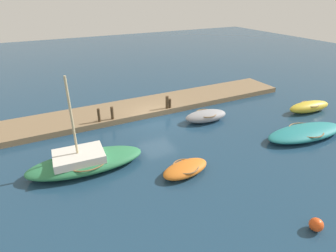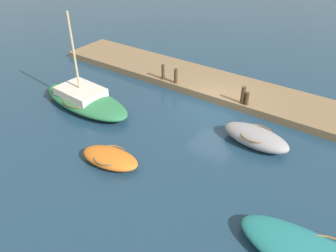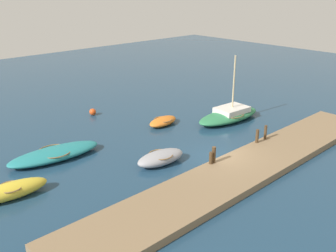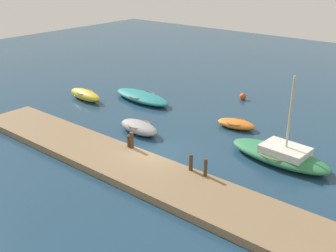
{
  "view_description": "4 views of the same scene",
  "coord_description": "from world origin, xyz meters",
  "px_view_note": "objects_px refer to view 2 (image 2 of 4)",
  "views": [
    {
      "loc": [
        7.77,
        16.98,
        8.67
      ],
      "look_at": [
        0.46,
        2.74,
        0.74
      ],
      "focal_mm": 29.67,
      "sensor_mm": 36.0,
      "label": 1
    },
    {
      "loc": [
        -6.8,
        14.38,
        9.22
      ],
      "look_at": [
        0.53,
        3.89,
        0.73
      ],
      "focal_mm": 35.17,
      "sensor_mm": 36.0,
      "label": 2
    },
    {
      "loc": [
        -16.78,
        -13.6,
        10.33
      ],
      "look_at": [
        -0.72,
        3.79,
        1.33
      ],
      "focal_mm": 40.73,
      "sensor_mm": 36.0,
      "label": 3
    },
    {
      "loc": [
        14.25,
        -16.1,
        10.81
      ],
      "look_at": [
        -0.85,
        2.3,
        0.96
      ],
      "focal_mm": 43.39,
      "sensor_mm": 36.0,
      "label": 4
    }
  ],
  "objects_px": {
    "rowboat_grey": "(256,137)",
    "mooring_post_mid_west": "(243,95)",
    "dinghy_orange": "(110,158)",
    "sailboat_green": "(85,99)",
    "mooring_post_mid_east": "(176,76)",
    "mooring_post_west": "(247,98)",
    "mooring_post_east": "(163,72)"
  },
  "relations": [
    {
      "from": "rowboat_grey",
      "to": "sailboat_green",
      "type": "distance_m",
      "value": 9.32
    },
    {
      "from": "rowboat_grey",
      "to": "sailboat_green",
      "type": "bearing_deg",
      "value": 17.95
    },
    {
      "from": "sailboat_green",
      "to": "mooring_post_mid_east",
      "type": "xyz_separation_m",
      "value": [
        -2.91,
        -4.63,
        0.39
      ]
    },
    {
      "from": "mooring_post_east",
      "to": "mooring_post_mid_east",
      "type": "bearing_deg",
      "value": 180.0
    },
    {
      "from": "sailboat_green",
      "to": "rowboat_grey",
      "type": "bearing_deg",
      "value": -163.45
    },
    {
      "from": "mooring_post_mid_west",
      "to": "mooring_post_east",
      "type": "relative_size",
      "value": 1.02
    },
    {
      "from": "dinghy_orange",
      "to": "mooring_post_west",
      "type": "height_order",
      "value": "mooring_post_west"
    },
    {
      "from": "dinghy_orange",
      "to": "mooring_post_mid_east",
      "type": "xyz_separation_m",
      "value": [
        1.6,
        -7.45,
        0.57
      ]
    },
    {
      "from": "sailboat_green",
      "to": "mooring_post_mid_west",
      "type": "bearing_deg",
      "value": -143.6
    },
    {
      "from": "rowboat_grey",
      "to": "mooring_post_mid_west",
      "type": "relative_size",
      "value": 3.38
    },
    {
      "from": "mooring_post_west",
      "to": "sailboat_green",
      "type": "bearing_deg",
      "value": 31.79
    },
    {
      "from": "mooring_post_mid_west",
      "to": "mooring_post_mid_east",
      "type": "distance_m",
      "value": 4.33
    },
    {
      "from": "sailboat_green",
      "to": "mooring_post_west",
      "type": "distance_m",
      "value": 8.79
    },
    {
      "from": "mooring_post_mid_east",
      "to": "mooring_post_east",
      "type": "relative_size",
      "value": 0.95
    },
    {
      "from": "mooring_post_west",
      "to": "mooring_post_east",
      "type": "xyz_separation_m",
      "value": [
        5.49,
        0.0,
        0.12
      ]
    },
    {
      "from": "rowboat_grey",
      "to": "mooring_post_east",
      "type": "distance_m",
      "value": 7.57
    },
    {
      "from": "mooring_post_west",
      "to": "mooring_post_east",
      "type": "height_order",
      "value": "mooring_post_east"
    },
    {
      "from": "sailboat_green",
      "to": "mooring_post_mid_west",
      "type": "distance_m",
      "value": 8.6
    },
    {
      "from": "mooring_post_mid_east",
      "to": "rowboat_grey",
      "type": "bearing_deg",
      "value": 157.37
    },
    {
      "from": "rowboat_grey",
      "to": "mooring_post_west",
      "type": "height_order",
      "value": "mooring_post_west"
    },
    {
      "from": "sailboat_green",
      "to": "dinghy_orange",
      "type": "xyz_separation_m",
      "value": [
        -4.51,
        2.82,
        -0.17
      ]
    },
    {
      "from": "mooring_post_mid_east",
      "to": "mooring_post_mid_west",
      "type": "bearing_deg",
      "value": 180.0
    },
    {
      "from": "rowboat_grey",
      "to": "mooring_post_west",
      "type": "xyz_separation_m",
      "value": [
        1.61,
        -2.57,
        0.36
      ]
    },
    {
      "from": "rowboat_grey",
      "to": "mooring_post_mid_west",
      "type": "height_order",
      "value": "mooring_post_mid_west"
    },
    {
      "from": "mooring_post_mid_west",
      "to": "mooring_post_east",
      "type": "distance_m",
      "value": 5.26
    },
    {
      "from": "mooring_post_mid_east",
      "to": "sailboat_green",
      "type": "bearing_deg",
      "value": 57.83
    },
    {
      "from": "mooring_post_west",
      "to": "dinghy_orange",
      "type": "bearing_deg",
      "value": 68.33
    },
    {
      "from": "sailboat_green",
      "to": "mooring_post_mid_east",
      "type": "height_order",
      "value": "sailboat_green"
    },
    {
      "from": "dinghy_orange",
      "to": "mooring_post_mid_east",
      "type": "bearing_deg",
      "value": -85.92
    },
    {
      "from": "sailboat_green",
      "to": "dinghy_orange",
      "type": "height_order",
      "value": "sailboat_green"
    },
    {
      "from": "sailboat_green",
      "to": "mooring_post_west",
      "type": "relative_size",
      "value": 8.66
    },
    {
      "from": "dinghy_orange",
      "to": "mooring_post_mid_west",
      "type": "bearing_deg",
      "value": -118.15
    }
  ]
}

